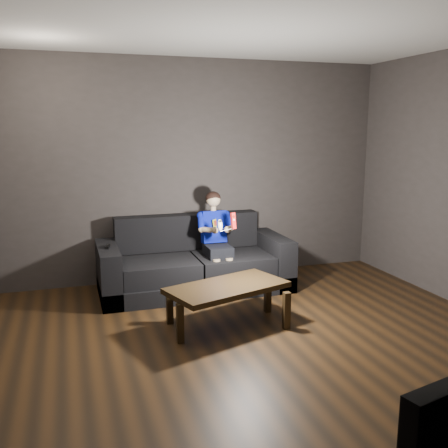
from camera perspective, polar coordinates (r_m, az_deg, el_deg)
name	(u,v)px	position (r m, az deg, el deg)	size (l,w,h in m)	color
floor	(264,362)	(4.23, 4.58, -15.45)	(5.00, 5.00, 0.00)	black
back_wall	(189,171)	(6.19, -4.01, 6.08)	(5.00, 0.04, 2.70)	#393432
ceiling	(270,10)	(3.87, 5.24, 23.18)	(5.00, 5.00, 0.02)	beige
sofa	(194,267)	(5.86, -3.44, -4.89)	(2.18, 0.94, 0.84)	black
child	(216,232)	(5.77, -0.94, -0.87)	(0.42, 0.51, 1.03)	black
wii_remote_red	(233,221)	(5.38, 1.07, 0.37)	(0.05, 0.07, 0.18)	red
nunchuk_white	(220,225)	(5.35, -0.45, -0.12)	(0.06, 0.08, 0.14)	white
wii_remote_black	(108,247)	(5.55, -13.16, -2.52)	(0.06, 0.15, 0.03)	black
coffee_table	(227,291)	(4.78, 0.38, -7.61)	(1.25, 0.89, 0.41)	black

